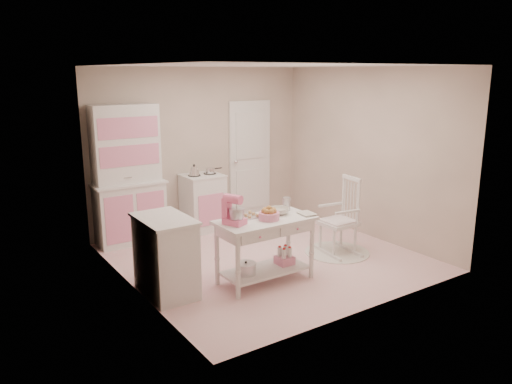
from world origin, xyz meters
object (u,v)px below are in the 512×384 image
(work_table, at_px, (265,250))
(bread_basket, at_px, (269,216))
(hutch, at_px, (128,175))
(rocking_chair, at_px, (339,216))
(stove, at_px, (203,202))
(base_cabinet, at_px, (166,256))
(stand_mixer, at_px, (234,210))

(work_table, xyz_separation_m, bread_basket, (0.02, -0.05, 0.45))
(hutch, relative_size, rocking_chair, 1.89)
(stove, xyz_separation_m, base_cabinet, (-1.50, -1.91, 0.00))
(rocking_chair, height_order, work_table, rocking_chair)
(hutch, height_order, stand_mixer, hutch)
(work_table, bearing_deg, base_cabinet, 163.05)
(stand_mixer, bearing_deg, bread_basket, -32.63)
(hutch, xyz_separation_m, stove, (1.20, -0.05, -0.58))
(rocking_chair, bearing_deg, bread_basket, -160.48)
(stove, xyz_separation_m, stand_mixer, (-0.76, -2.24, 0.51))
(stove, distance_m, work_table, 2.29)
(stove, relative_size, work_table, 0.77)
(hutch, relative_size, work_table, 1.73)
(work_table, bearing_deg, stove, 81.36)
(hutch, distance_m, rocking_chair, 3.12)
(hutch, distance_m, base_cabinet, 2.07)
(work_table, bearing_deg, stand_mixer, 177.27)
(stove, height_order, stand_mixer, stand_mixer)
(work_table, bearing_deg, bread_basket, -68.20)
(stove, relative_size, stand_mixer, 2.71)
(base_cabinet, distance_m, stand_mixer, 0.95)
(base_cabinet, height_order, bread_basket, base_cabinet)
(rocking_chair, bearing_deg, hutch, 145.66)
(base_cabinet, bearing_deg, bread_basket, -18.89)
(rocking_chair, xyz_separation_m, work_table, (-1.42, -0.24, -0.15))
(base_cabinet, xyz_separation_m, bread_basket, (1.17, -0.40, 0.39))
(work_table, distance_m, stand_mixer, 0.71)
(base_cabinet, bearing_deg, rocking_chair, -2.57)
(work_table, height_order, stand_mixer, stand_mixer)
(stand_mixer, distance_m, bread_basket, 0.46)
(base_cabinet, xyz_separation_m, stand_mixer, (0.73, -0.33, 0.51))
(bread_basket, bearing_deg, stand_mixer, 170.96)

